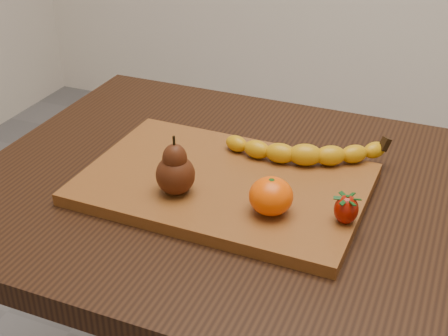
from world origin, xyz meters
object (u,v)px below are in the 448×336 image
at_px(table, 270,240).
at_px(pear, 175,165).
at_px(cutting_board, 224,184).
at_px(mandarin, 271,196).

xyz_separation_m(table, pear, (-0.13, -0.09, 0.17)).
bearing_deg(pear, cutting_board, 50.28).
bearing_deg(table, cutting_board, -162.33).
xyz_separation_m(cutting_board, pear, (-0.05, -0.06, 0.06)).
bearing_deg(mandarin, table, 106.52).
distance_m(table, cutting_board, 0.13).
height_order(pear, mandarin, pear).
relative_size(cutting_board, mandarin, 6.87).
xyz_separation_m(cutting_board, mandarin, (0.10, -0.06, 0.04)).
distance_m(table, mandarin, 0.17).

